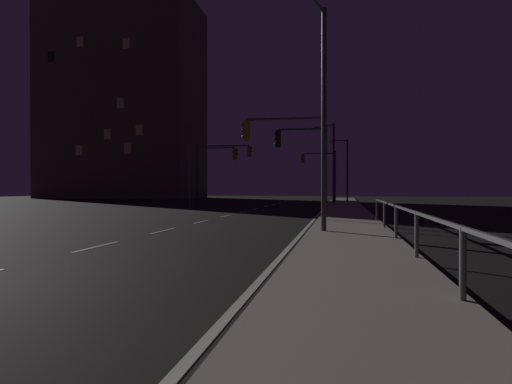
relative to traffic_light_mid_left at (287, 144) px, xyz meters
name	(u,v)px	position (x,y,z in m)	size (l,w,h in m)	color
ground_plane	(228,215)	(-4.02, 3.79, -3.68)	(112.00, 112.00, 0.00)	black
sidewalk_right	(347,216)	(2.84, 3.79, -3.61)	(2.86, 77.00, 0.14)	#9E937F
lane_markings_center	(243,212)	(-4.02, 7.29, -3.68)	(0.14, 50.00, 0.01)	silver
lane_edge_line	(321,211)	(1.16, 8.79, -3.68)	(0.14, 53.00, 0.01)	silver
traffic_light_mid_left	(287,144)	(0.00, 0.00, 0.00)	(3.98, 0.61, 5.01)	#4C4C51
traffic_light_overhead_east	(211,163)	(-7.87, 11.63, -0.04)	(4.19, 0.34, 5.14)	#4C4C51
traffic_light_mid_right	(320,166)	(0.21, 25.17, 0.37)	(3.85, 0.34, 5.57)	#4C4C51
traffic_light_near_right	(221,161)	(-7.91, 14.37, 0.31)	(5.04, 0.55, 5.60)	#2D3033
traffic_light_far_left	(303,152)	(0.38, 3.81, -0.01)	(3.00, 0.50, 5.08)	#4C4C51
street_lamp_far_end	(344,164)	(2.78, 24.16, 0.54)	(2.02, 0.72, 6.73)	#2D3033
street_lamp_corner	(330,155)	(1.47, 17.58, 0.92)	(2.18, 1.46, 7.35)	#2D3033
street_lamp_median	(320,94)	(1.83, -4.90, 1.09)	(0.95, 2.27, 7.70)	#38383D
barrier_fence	(405,217)	(4.11, -7.70, -2.81)	(0.09, 16.10, 0.98)	#59595E
building_distant	(123,103)	(-32.13, 37.98, 11.65)	(24.76, 11.46, 30.66)	brown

